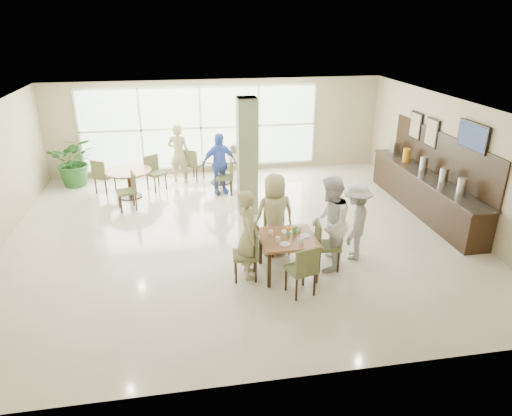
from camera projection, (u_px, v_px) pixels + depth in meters
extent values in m
plane|color=beige|center=(238.00, 233.00, 10.19)|extent=(10.00, 10.00, 0.00)
plane|color=white|center=(236.00, 107.00, 9.10)|extent=(10.00, 10.00, 0.00)
plane|color=tan|center=(218.00, 127.00, 13.74)|extent=(10.00, 0.00, 10.00)
plane|color=tan|center=(286.00, 290.00, 5.56)|extent=(10.00, 0.00, 10.00)
plane|color=tan|center=(454.00, 162.00, 10.43)|extent=(0.00, 9.00, 9.00)
plane|color=silver|center=(201.00, 128.00, 13.63)|extent=(7.00, 0.00, 7.00)
cube|color=#77815A|center=(247.00, 157.00, 10.80)|extent=(0.45, 0.45, 2.80)
cube|color=brown|center=(288.00, 238.00, 8.35)|extent=(1.03, 1.03, 0.05)
cube|color=black|center=(269.00, 270.00, 8.04)|extent=(0.06, 0.06, 0.70)
cube|color=black|center=(316.00, 266.00, 8.17)|extent=(0.06, 0.06, 0.70)
cube|color=black|center=(260.00, 247.00, 8.83)|extent=(0.06, 0.06, 0.70)
cube|color=black|center=(304.00, 244.00, 8.96)|extent=(0.06, 0.06, 0.70)
cylinder|color=brown|center=(128.00, 171.00, 11.97)|extent=(1.20, 1.20, 0.04)
cylinder|color=black|center=(130.00, 184.00, 12.12)|extent=(0.10, 0.10, 0.71)
cylinder|color=black|center=(131.00, 196.00, 12.25)|extent=(0.60, 0.60, 0.03)
cylinder|color=brown|center=(220.00, 158.00, 13.04)|extent=(1.16, 1.16, 0.04)
cylinder|color=black|center=(221.00, 171.00, 13.18)|extent=(0.10, 0.10, 0.71)
cylinder|color=black|center=(221.00, 182.00, 13.32)|extent=(0.60, 0.60, 0.03)
cylinder|color=white|center=(299.00, 229.00, 8.56)|extent=(0.08, 0.08, 0.10)
cylinder|color=white|center=(301.00, 241.00, 8.10)|extent=(0.08, 0.08, 0.10)
cylinder|color=white|center=(278.00, 240.00, 8.14)|extent=(0.08, 0.08, 0.10)
cylinder|color=white|center=(271.00, 233.00, 8.39)|extent=(0.08, 0.08, 0.10)
cylinder|color=white|center=(285.00, 244.00, 8.07)|extent=(0.20, 0.20, 0.01)
cylinder|color=white|center=(287.00, 232.00, 8.54)|extent=(0.20, 0.20, 0.01)
cylinder|color=white|center=(305.00, 236.00, 8.38)|extent=(0.20, 0.20, 0.01)
cylinder|color=#99B27F|center=(288.00, 234.00, 8.32)|extent=(0.07, 0.07, 0.12)
sphere|color=orange|center=(290.00, 229.00, 8.28)|extent=(0.07, 0.07, 0.07)
sphere|color=orange|center=(287.00, 228.00, 8.30)|extent=(0.07, 0.07, 0.07)
sphere|color=orange|center=(288.00, 229.00, 8.25)|extent=(0.07, 0.07, 0.07)
cube|color=green|center=(295.00, 230.00, 8.43)|extent=(0.09, 0.07, 0.15)
cube|color=black|center=(424.00, 194.00, 11.20)|extent=(0.60, 4.60, 0.90)
cube|color=black|center=(426.00, 176.00, 11.02)|extent=(0.64, 4.70, 0.04)
cube|color=black|center=(441.00, 154.00, 10.86)|extent=(0.04, 4.60, 1.00)
cylinder|color=silver|center=(462.00, 187.00, 9.66)|extent=(0.20, 0.20, 0.40)
cylinder|color=silver|center=(444.00, 176.00, 10.30)|extent=(0.20, 0.20, 0.40)
cylinder|color=silver|center=(424.00, 165.00, 11.11)|extent=(0.20, 0.20, 0.40)
cylinder|color=orange|center=(406.00, 155.00, 11.94)|extent=(0.18, 0.18, 0.36)
cube|color=silver|center=(394.00, 148.00, 12.58)|extent=(0.18, 0.30, 0.36)
cube|color=black|center=(473.00, 136.00, 9.58)|extent=(0.06, 1.00, 0.58)
cube|color=#7F99CC|center=(472.00, 136.00, 9.58)|extent=(0.01, 0.92, 0.50)
cube|color=black|center=(432.00, 133.00, 11.15)|extent=(0.04, 0.55, 0.70)
cube|color=olive|center=(431.00, 133.00, 11.15)|extent=(0.01, 0.47, 0.62)
cube|color=black|center=(416.00, 126.00, 11.88)|extent=(0.04, 0.55, 0.70)
cube|color=olive|center=(415.00, 126.00, 11.88)|extent=(0.01, 0.47, 0.62)
imported|color=#265D25|center=(75.00, 161.00, 12.84)|extent=(1.33, 1.33, 1.43)
imported|color=tan|center=(249.00, 234.00, 8.24)|extent=(0.41, 0.62, 1.70)
imported|color=tan|center=(274.00, 215.00, 9.04)|extent=(0.89, 0.57, 1.69)
imported|color=white|center=(330.00, 224.00, 8.48)|extent=(1.01, 1.10, 1.84)
imported|color=#A7A7A9|center=(355.00, 221.00, 8.91)|extent=(1.01, 1.17, 1.57)
imported|color=#466FD3|center=(219.00, 164.00, 12.22)|extent=(1.09, 0.80, 1.67)
imported|color=white|center=(245.00, 153.00, 13.18)|extent=(1.16, 1.67, 1.66)
imported|color=tan|center=(179.00, 153.00, 13.04)|extent=(0.71, 0.57, 1.71)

